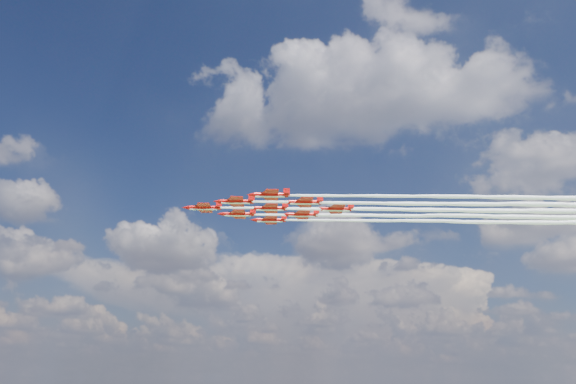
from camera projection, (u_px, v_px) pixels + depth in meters
name	position (u px, v px, depth m)	size (l,w,h in m)	color
jet_lead	(421.00, 210.00, 177.88)	(138.15, 52.97, 3.10)	red
jet_row2_port	(461.00, 204.00, 171.68)	(138.15, 52.97, 3.10)	red
jet_row2_starb	(447.00, 216.00, 184.73)	(138.15, 52.97, 3.10)	red
jet_row3_port	(503.00, 197.00, 165.49)	(138.15, 52.97, 3.10)	red
jet_row3_centre	(486.00, 210.00, 178.54)	(138.15, 52.97, 3.10)	red
jet_row3_starb	(471.00, 222.00, 191.58)	(138.15, 52.97, 3.10)	red
jet_row4_port	(528.00, 204.00, 172.34)	(138.15, 52.97, 3.10)	red
jet_row4_starb	(510.00, 217.00, 185.39)	(138.15, 52.97, 3.10)	red
jet_tail	(550.00, 211.00, 179.19)	(138.15, 52.97, 3.10)	red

